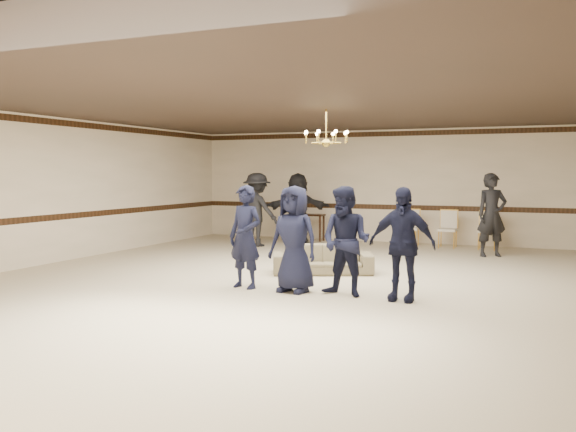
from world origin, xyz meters
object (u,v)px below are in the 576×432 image
at_px(adult_right, 492,215).
at_px(banquet_chair_left, 410,228).
at_px(settee, 323,259).
at_px(chandelier, 326,126).
at_px(boy_d, 402,244).
at_px(adult_left, 257,210).
at_px(banquet_chair_right, 487,231).
at_px(console_table, 309,227).
at_px(boy_c, 346,241).
at_px(banquet_chair_mid, 448,229).
at_px(adult_mid, 298,209).
at_px(boy_b, 294,239).
at_px(boy_a, 245,237).

relative_size(adult_right, banquet_chair_left, 2.01).
bearing_deg(settee, chandelier, -21.04).
height_order(boy_d, adult_left, adult_left).
relative_size(banquet_chair_right, console_table, 1.06).
relative_size(boy_c, adult_right, 0.89).
bearing_deg(chandelier, settee, -177.07).
xyz_separation_m(boy_d, banquet_chair_mid, (-0.37, 7.15, -0.39)).
bearing_deg(banquet_chair_mid, chandelier, -102.93).
bearing_deg(adult_right, adult_mid, 145.57).
xyz_separation_m(boy_d, adult_right, (0.84, 5.84, 0.10)).
height_order(boy_d, banquet_chair_mid, boy_d).
height_order(boy_b, settee, boy_b).
bearing_deg(adult_left, banquet_chair_left, -143.81).
relative_size(boy_b, banquet_chair_right, 1.80).
height_order(boy_d, adult_right, adult_right).
height_order(boy_a, adult_left, adult_left).
relative_size(boy_a, banquet_chair_right, 1.80).
xyz_separation_m(boy_a, boy_b, (0.90, 0.00, 0.00)).
xyz_separation_m(chandelier, banquet_chair_right, (2.56, 5.19, -2.38)).
relative_size(boy_d, adult_right, 0.89).
height_order(adult_left, adult_right, same).
xyz_separation_m(settee, adult_right, (2.83, 3.89, 0.70)).
bearing_deg(boy_b, boy_c, 7.09).
bearing_deg(boy_a, console_table, 115.05).
distance_m(boy_a, console_table, 7.56).
relative_size(boy_c, adult_left, 0.89).
distance_m(boy_a, adult_right, 6.83).
xyz_separation_m(boy_b, adult_left, (-3.36, 5.54, 0.10)).
bearing_deg(banquet_chair_right, boy_d, -94.75).
xyz_separation_m(adult_right, console_table, (-5.21, 1.51, -0.60)).
bearing_deg(adult_right, console_table, 133.88).
relative_size(boy_d, banquet_chair_left, 1.80).
height_order(boy_b, boy_d, same).
distance_m(boy_b, adult_right, 6.41).
xyz_separation_m(banquet_chair_mid, banquet_chair_right, (1.00, 0.00, 0.00)).
distance_m(boy_b, banquet_chair_left, 7.18).
relative_size(banquet_chair_mid, banquet_chair_right, 1.00).
height_order(boy_c, banquet_chair_left, boy_c).
bearing_deg(adult_mid, banquet_chair_mid, 166.47).
bearing_deg(boy_a, settee, 82.51).
bearing_deg(chandelier, boy_b, -86.00).
height_order(settee, banquet_chair_mid, banquet_chair_mid).
distance_m(adult_right, banquet_chair_right, 1.42).
bearing_deg(adult_left, boy_c, 140.74).
relative_size(boy_a, boy_b, 1.00).
relative_size(boy_d, adult_mid, 0.89).
xyz_separation_m(banquet_chair_left, console_table, (-3.00, 0.20, -0.10)).
distance_m(banquet_chair_mid, banquet_chair_right, 1.00).
bearing_deg(adult_mid, banquet_chair_right, 163.84).
height_order(chandelier, adult_right, chandelier).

